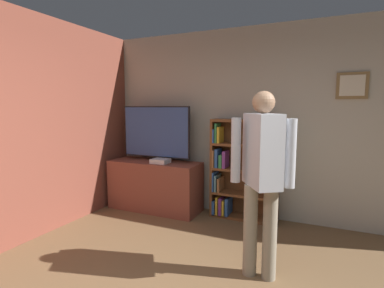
% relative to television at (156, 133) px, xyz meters
% --- Properties ---
extents(wall_back, '(6.58, 0.09, 2.70)m').
position_rel_television_xyz_m(wall_back, '(1.51, 0.32, 0.16)').
color(wall_back, '#B2AD9E').
rests_on(wall_back, ground_plane).
extents(wall_side_brick, '(0.06, 4.48, 2.70)m').
position_rel_television_xyz_m(wall_side_brick, '(-0.81, -1.15, 0.16)').
color(wall_side_brick, brown).
rests_on(wall_side_brick, ground_plane).
extents(tv_ledge, '(1.42, 0.53, 0.76)m').
position_rel_television_xyz_m(tv_ledge, '(0.00, -0.06, -0.81)').
color(tv_ledge, brown).
rests_on(tv_ledge, ground_plane).
extents(television, '(1.13, 0.22, 0.84)m').
position_rel_television_xyz_m(television, '(0.00, 0.00, 0.00)').
color(television, black).
rests_on(television, tv_ledge).
extents(game_console, '(0.25, 0.21, 0.07)m').
position_rel_television_xyz_m(game_console, '(0.15, -0.14, -0.40)').
color(game_console, white).
rests_on(game_console, tv_ledge).
extents(bookshelf, '(0.94, 0.28, 1.42)m').
position_rel_television_xyz_m(bookshelf, '(1.27, 0.14, -0.52)').
color(bookshelf, brown).
rests_on(bookshelf, ground_plane).
extents(person, '(0.58, 0.48, 1.73)m').
position_rel_television_xyz_m(person, '(1.87, -1.26, -0.17)').
color(person, gray).
rests_on(person, ground_plane).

